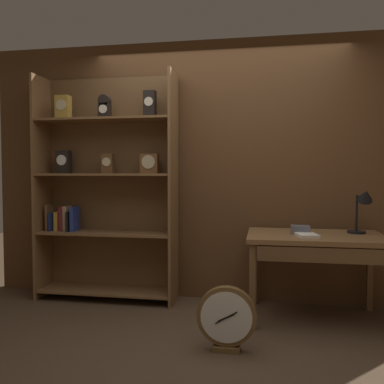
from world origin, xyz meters
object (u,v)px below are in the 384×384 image
(bookshelf, at_px, (105,188))
(desk_lamp, at_px, (363,204))
(open_repair_manual, at_px, (307,235))
(toolbox_small, at_px, (300,230))
(round_clock_large, at_px, (227,318))
(workbench, at_px, (316,245))

(bookshelf, height_order, desk_lamp, bookshelf)
(bookshelf, bearing_deg, open_repair_manual, -11.46)
(toolbox_small, bearing_deg, round_clock_large, -126.42)
(desk_lamp, xyz_separation_m, toolbox_small, (-0.54, -0.10, -0.23))
(workbench, bearing_deg, open_repair_manual, -128.75)
(workbench, height_order, desk_lamp, desk_lamp)
(desk_lamp, distance_m, toolbox_small, 0.59)
(bookshelf, xyz_separation_m, toolbox_small, (1.89, -0.26, -0.34))
(open_repair_manual, bearing_deg, desk_lamp, 13.87)
(desk_lamp, bearing_deg, bookshelf, 176.35)
(workbench, xyz_separation_m, toolbox_small, (-0.13, 0.03, 0.12))
(workbench, distance_m, toolbox_small, 0.18)
(bookshelf, relative_size, open_repair_manual, 10.23)
(open_repair_manual, bearing_deg, toolbox_small, 95.64)
(desk_lamp, height_order, open_repair_manual, desk_lamp)
(workbench, distance_m, round_clock_large, 1.11)
(toolbox_small, height_order, round_clock_large, toolbox_small)
(toolbox_small, xyz_separation_m, round_clock_large, (-0.57, -0.78, -0.54))
(toolbox_small, xyz_separation_m, open_repair_manual, (0.04, -0.13, -0.02))
(bookshelf, relative_size, toolbox_small, 14.29)
(bookshelf, distance_m, toolbox_small, 1.94)
(workbench, xyz_separation_m, open_repair_manual, (-0.09, -0.11, 0.10))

